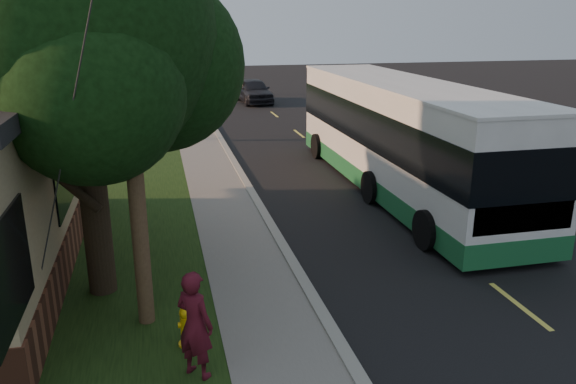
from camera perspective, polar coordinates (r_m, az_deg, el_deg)
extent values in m
plane|color=black|center=(10.77, 4.23, -13.79)|extent=(120.00, 120.00, 0.00)
cube|color=black|center=(20.75, 6.59, 1.66)|extent=(8.00, 80.00, 0.01)
cube|color=gray|center=(19.77, -4.39, 1.11)|extent=(0.25, 80.00, 0.12)
cube|color=slate|center=(19.66, -7.27, 0.86)|extent=(2.00, 80.00, 0.08)
cube|color=black|center=(19.64, -17.47, 0.16)|extent=(5.00, 80.00, 0.07)
cylinder|color=yellow|center=(10.21, -10.22, -13.68)|extent=(0.22, 0.22, 0.55)
sphere|color=yellow|center=(10.04, -10.33, -11.99)|extent=(0.24, 0.24, 0.24)
cylinder|color=yellow|center=(10.15, -10.26, -13.08)|extent=(0.30, 0.10, 0.10)
cylinder|color=yellow|center=(10.15, -10.26, -13.08)|extent=(0.10, 0.18, 0.10)
cylinder|color=yellow|center=(10.34, -10.14, -14.90)|extent=(0.32, 0.32, 0.04)
cylinder|color=#473321|center=(9.84, -16.04, 10.90)|extent=(0.30, 0.30, 9.00)
cylinder|color=#2D2D30|center=(8.96, -21.66, 4.78)|extent=(2.52, 3.21, 7.60)
cylinder|color=black|center=(11.88, -19.11, -0.74)|extent=(0.56, 0.56, 4.00)
sphere|color=black|center=(11.36, -20.73, 14.80)|extent=(5.20, 5.20, 5.20)
sphere|color=black|center=(11.91, -13.24, 12.59)|extent=(3.60, 3.60, 3.60)
sphere|color=black|center=(11.19, -27.04, 12.48)|extent=(3.80, 3.80, 3.80)
sphere|color=black|center=(10.10, -19.35, 9.61)|extent=(3.20, 3.20, 3.20)
sphere|color=black|center=(12.83, -22.94, 16.52)|extent=(3.40, 3.40, 3.40)
cylinder|color=black|center=(27.06, -14.61, 8.60)|extent=(0.24, 0.24, 3.30)
cylinder|color=black|center=(26.88, -14.88, 12.07)|extent=(1.38, 0.57, 2.01)
cylinder|color=black|center=(26.88, -14.88, 12.07)|extent=(0.74, 1.21, 1.58)
cylinder|color=black|center=(26.88, -14.88, 12.07)|extent=(0.65, 1.05, 1.95)
cylinder|color=black|center=(26.88, -14.88, 12.07)|extent=(1.28, 0.53, 1.33)
cylinder|color=black|center=(26.88, -14.88, 12.07)|extent=(0.75, 1.21, 1.70)
cylinder|color=black|center=(38.98, -13.61, 10.97)|extent=(0.24, 0.24, 3.03)
cylinder|color=black|center=(38.86, -13.77, 13.19)|extent=(1.38, 0.57, 2.01)
cylinder|color=black|center=(38.86, -13.77, 13.19)|extent=(0.74, 1.21, 1.58)
cylinder|color=black|center=(38.86, -13.77, 13.19)|extent=(0.65, 1.05, 1.95)
cylinder|color=black|center=(38.86, -13.77, 13.19)|extent=(1.28, 0.53, 1.33)
cylinder|color=black|center=(38.86, -13.77, 13.19)|extent=(0.75, 1.21, 1.70)
cylinder|color=#2D2D30|center=(43.00, -8.95, 13.35)|extent=(0.16, 0.16, 5.50)
imported|color=black|center=(42.92, -9.07, 15.68)|extent=(0.18, 0.22, 1.10)
cube|color=silver|center=(18.79, 11.37, 6.22)|extent=(2.78, 13.33, 3.00)
cube|color=#1C6334|center=(19.14, 11.10, 1.65)|extent=(2.80, 13.35, 0.61)
cube|color=black|center=(18.75, 11.41, 6.89)|extent=(2.82, 13.37, 1.22)
cube|color=black|center=(13.26, 23.09, -0.18)|extent=(2.48, 0.06, 1.78)
cube|color=yellow|center=(12.94, 23.84, 6.18)|extent=(1.78, 0.06, 0.39)
cube|color=#FFF2CC|center=(13.21, 19.52, -5.73)|extent=(0.28, 0.04, 0.17)
cube|color=#FFF2CC|center=(14.15, 25.25, -4.89)|extent=(0.28, 0.04, 0.17)
cube|color=silver|center=(18.57, 11.65, 10.82)|extent=(2.83, 13.38, 0.08)
cylinder|color=black|center=(14.38, 13.91, -3.77)|extent=(0.31, 1.02, 1.02)
cylinder|color=black|center=(15.80, 22.94, -2.74)|extent=(0.31, 1.02, 1.02)
cylinder|color=black|center=(17.63, 8.44, 0.48)|extent=(0.31, 1.02, 1.02)
cylinder|color=black|center=(18.81, 16.34, 1.02)|extent=(0.31, 1.02, 1.02)
cylinder|color=black|center=(23.12, 3.03, 4.67)|extent=(0.31, 1.02, 1.02)
cylinder|color=black|center=(24.03, 9.42, 4.95)|extent=(0.31, 1.02, 1.02)
imported|color=#4A0E1B|center=(9.11, -9.44, -13.14)|extent=(0.78, 0.77, 1.81)
imported|color=black|center=(38.79, -3.51, 10.25)|extent=(2.21, 4.90, 1.64)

